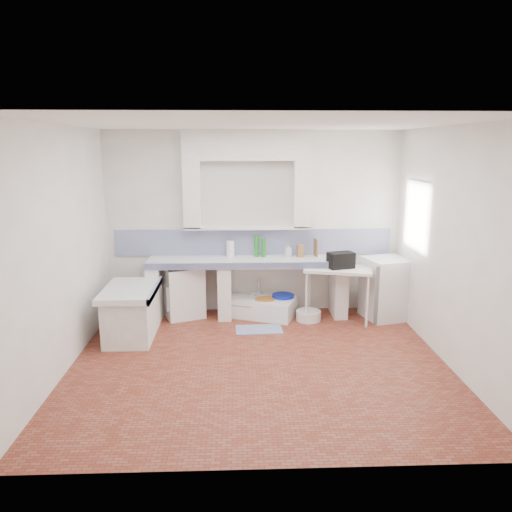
{
  "coord_description": "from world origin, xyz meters",
  "views": [
    {
      "loc": [
        -0.25,
        -5.49,
        2.56
      ],
      "look_at": [
        0.0,
        1.0,
        1.1
      ],
      "focal_mm": 34.4,
      "sensor_mm": 36.0,
      "label": 1
    }
  ],
  "objects_px": {
    "sink": "(259,307)",
    "side_table": "(337,294)",
    "fridge": "(386,288)",
    "stove": "(183,291)"
  },
  "relations": [
    {
      "from": "stove",
      "to": "fridge",
      "type": "relative_size",
      "value": 0.85
    },
    {
      "from": "side_table",
      "to": "fridge",
      "type": "xyz_separation_m",
      "value": [
        0.75,
        0.08,
        0.06
      ]
    },
    {
      "from": "side_table",
      "to": "fridge",
      "type": "bearing_deg",
      "value": 19.67
    },
    {
      "from": "sink",
      "to": "fridge",
      "type": "distance_m",
      "value": 1.94
    },
    {
      "from": "stove",
      "to": "fridge",
      "type": "bearing_deg",
      "value": -25.26
    },
    {
      "from": "sink",
      "to": "fridge",
      "type": "xyz_separation_m",
      "value": [
        1.9,
        -0.17,
        0.33
      ]
    },
    {
      "from": "side_table",
      "to": "fridge",
      "type": "height_order",
      "value": "fridge"
    },
    {
      "from": "stove",
      "to": "side_table",
      "type": "height_order",
      "value": "stove"
    },
    {
      "from": "sink",
      "to": "side_table",
      "type": "relative_size",
      "value": 1.1
    },
    {
      "from": "sink",
      "to": "fridge",
      "type": "relative_size",
      "value": 1.16
    }
  ]
}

